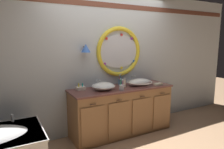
# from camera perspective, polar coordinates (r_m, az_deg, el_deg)

# --- Properties ---
(ground_plane) EXTENTS (14.00, 14.00, 0.00)m
(ground_plane) POSITION_cam_1_polar(r_m,az_deg,el_deg) (3.78, 3.44, -17.28)
(ground_plane) COLOR tan
(back_wall_assembly) EXTENTS (6.40, 0.26, 2.60)m
(back_wall_assembly) POSITION_cam_1_polar(r_m,az_deg,el_deg) (3.91, -0.81, 3.79)
(back_wall_assembly) COLOR silver
(back_wall_assembly) RESTS_ON ground_plane
(vanity_counter) EXTENTS (1.90, 0.63, 0.86)m
(vanity_counter) POSITION_cam_1_polar(r_m,az_deg,el_deg) (3.86, 2.63, -9.76)
(vanity_counter) COLOR olive
(vanity_counter) RESTS_ON ground_plane
(sink_basin_left) EXTENTS (0.40, 0.40, 0.13)m
(sink_basin_left) POSITION_cam_1_polar(r_m,az_deg,el_deg) (3.52, -2.37, -3.24)
(sink_basin_left) COLOR white
(sink_basin_left) RESTS_ON vanity_counter
(sink_basin_right) EXTENTS (0.48, 0.48, 0.13)m
(sink_basin_right) POSITION_cam_1_polar(r_m,az_deg,el_deg) (3.91, 7.64, -2.07)
(sink_basin_right) COLOR white
(sink_basin_right) RESTS_ON vanity_counter
(faucet_set_left) EXTENTS (0.22, 0.14, 0.14)m
(faucet_set_left) POSITION_cam_1_polar(r_m,az_deg,el_deg) (3.73, -3.99, -2.65)
(faucet_set_left) COLOR silver
(faucet_set_left) RESTS_ON vanity_counter
(faucet_set_right) EXTENTS (0.22, 0.13, 0.16)m
(faucet_set_right) POSITION_cam_1_polar(r_m,az_deg,el_deg) (4.10, 5.65, -1.50)
(faucet_set_right) COLOR silver
(faucet_set_right) RESTS_ON vanity_counter
(toothbrush_holder_left) EXTENTS (0.09, 0.09, 0.21)m
(toothbrush_holder_left) POSITION_cam_1_polar(r_m,az_deg,el_deg) (3.51, 2.66, -3.52)
(toothbrush_holder_left) COLOR silver
(toothbrush_holder_left) RESTS_ON vanity_counter
(toothbrush_holder_right) EXTENTS (0.09, 0.09, 0.22)m
(toothbrush_holder_right) POSITION_cam_1_polar(r_m,az_deg,el_deg) (3.93, 2.26, -1.99)
(toothbrush_holder_right) COLOR slate
(toothbrush_holder_right) RESTS_ON vanity_counter
(soap_dispenser) EXTENTS (0.06, 0.07, 0.17)m
(soap_dispenser) POSITION_cam_1_polar(r_m,az_deg,el_deg) (3.73, 3.42, -2.35)
(soap_dispenser) COLOR #EFE5C6
(soap_dispenser) RESTS_ON vanity_counter
(folded_hand_towel) EXTENTS (0.16, 0.10, 0.04)m
(folded_hand_towel) POSITION_cam_1_polar(r_m,az_deg,el_deg) (4.00, 12.63, -2.62)
(folded_hand_towel) COLOR beige
(folded_hand_towel) RESTS_ON vanity_counter
(toiletry_basket) EXTENTS (0.15, 0.12, 0.12)m
(toiletry_basket) POSITION_cam_1_polar(r_m,az_deg,el_deg) (3.57, -8.66, -3.73)
(toiletry_basket) COLOR beige
(toiletry_basket) RESTS_ON vanity_counter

